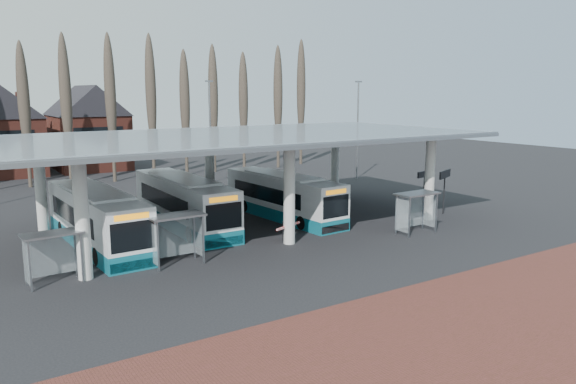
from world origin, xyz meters
TOP-DOWN VIEW (x-y plane):
  - ground at (0.00, 0.00)m, footprint 140.00×140.00m
  - brick_strip at (0.00, -12.00)m, footprint 70.00×10.00m
  - station_canopy at (0.00, 8.00)m, footprint 32.00×16.00m
  - poplar_row at (0.00, 33.00)m, footprint 45.10×1.10m
  - lamp_post_b at (6.00, 26.00)m, footprint 0.80×0.16m
  - lamp_post_c at (20.00, 20.00)m, footprint 0.80×0.16m
  - bus_0 at (-9.88, 8.41)m, footprint 3.05×12.34m
  - bus_1 at (-3.64, 10.04)m, footprint 2.83×12.40m
  - bus_2 at (3.50, 8.74)m, footprint 3.16×11.76m
  - shelter_0 at (-13.41, 2.71)m, footprint 2.78×1.49m
  - shelter_1 at (-7.33, 2.35)m, footprint 2.96×1.50m
  - shelter_2 at (8.24, 0.19)m, footprint 2.91×1.48m
  - info_sign_0 at (14.32, 3.14)m, footprint 2.08×0.99m
  - info_sign_1 at (15.00, 5.80)m, footprint 1.93×0.53m
  - barrier at (0.04, 2.80)m, footprint 2.29×1.13m

SIDE VIEW (x-z plane):
  - ground at x=0.00m, z-range 0.00..0.00m
  - brick_strip at x=0.00m, z-range 0.00..0.03m
  - barrier at x=0.04m, z-range 0.34..1.56m
  - bus_2 at x=3.50m, z-range -0.09..3.14m
  - bus_0 at x=-9.88m, z-range -0.10..3.31m
  - bus_1 at x=-3.64m, z-range -0.10..3.34m
  - shelter_0 at x=-13.41m, z-range 0.57..3.10m
  - shelter_2 at x=8.24m, z-range 0.61..3.30m
  - shelter_1 at x=-7.33m, z-range 0.62..3.35m
  - info_sign_1 at x=15.00m, z-range 0.98..3.89m
  - info_sign_0 at x=14.32m, z-range 1.12..4.42m
  - lamp_post_b at x=6.00m, z-range 0.25..10.42m
  - lamp_post_c at x=20.00m, z-range 0.25..10.42m
  - station_canopy at x=0.00m, z-range 2.51..8.85m
  - poplar_row at x=0.00m, z-range 1.53..16.03m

